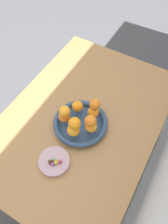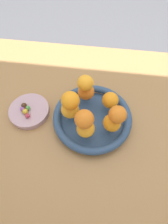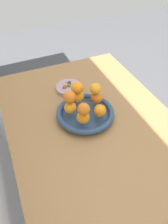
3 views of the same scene
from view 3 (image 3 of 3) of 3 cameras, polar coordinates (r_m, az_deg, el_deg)
name	(u,v)px [view 3 (image 3 of 3)]	position (r m, az deg, el deg)	size (l,w,h in m)	color
ground_plane	(90,196)	(1.62, 1.51, -21.17)	(6.00, 6.00, 0.00)	#4C4C51
dining_table	(92,135)	(1.08, 2.14, -5.95)	(1.10, 0.76, 0.74)	#9E7042
fruit_bowl	(85,113)	(1.02, 0.34, -0.34)	(0.27, 0.27, 0.04)	navy
candy_dish	(69,88)	(1.19, -3.88, 6.30)	(0.14, 0.14, 0.02)	#B28C99
orange_0	(83,117)	(0.94, -0.22, -1.35)	(0.06, 0.06, 0.06)	orange
orange_1	(100,111)	(0.97, 4.20, 0.39)	(0.06, 0.06, 0.06)	orange
orange_2	(97,98)	(1.03, 3.32, 3.71)	(0.06, 0.06, 0.06)	orange
orange_3	(78,97)	(1.04, -1.60, 4.05)	(0.06, 0.06, 0.06)	orange
orange_4	(70,108)	(0.98, -3.62, 1.13)	(0.06, 0.06, 0.06)	orange
orange_5	(77,88)	(1.00, -1.80, 6.38)	(0.06, 0.06, 0.06)	orange
orange_6	(95,89)	(1.00, 2.98, 6.10)	(0.05, 0.05, 0.05)	orange
orange_7	(70,97)	(0.95, -3.79, 3.84)	(0.06, 0.06, 0.06)	orange
orange_8	(84,109)	(0.89, -0.08, 0.78)	(0.05, 0.05, 0.05)	orange
candy_ball_0	(64,87)	(1.17, -5.20, 6.48)	(0.02, 0.02, 0.02)	#C6384C
candy_ball_1	(68,85)	(1.18, -4.19, 7.14)	(0.01, 0.01, 0.01)	#472819
candy_ball_2	(66,85)	(1.18, -4.74, 7.05)	(0.02, 0.02, 0.02)	gold
candy_ball_3	(69,85)	(1.18, -3.92, 7.06)	(0.02, 0.02, 0.02)	#4C9947
candy_ball_4	(67,84)	(1.19, -4.55, 7.43)	(0.02, 0.02, 0.02)	#8C4C99
candy_ball_5	(69,83)	(1.19, -3.85, 7.62)	(0.02, 0.02, 0.02)	#472819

